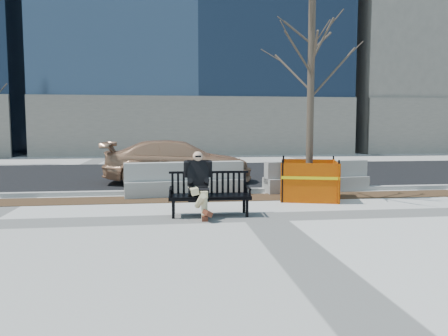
{
  "coord_description": "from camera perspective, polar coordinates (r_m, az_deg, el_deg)",
  "views": [
    {
      "loc": [
        -2.05,
        -9.24,
        1.99
      ],
      "look_at": [
        -0.75,
        0.9,
        1.01
      ],
      "focal_mm": 34.79,
      "sensor_mm": 36.0,
      "label": 1
    }
  ],
  "objects": [
    {
      "name": "seated_man",
      "position": [
        9.82,
        -3.39,
        -6.22
      ],
      "size": [
        0.65,
        1.05,
        1.45
      ],
      "primitive_type": null,
      "rotation": [
        0.0,
        0.0,
        -0.03
      ],
      "color": "black",
      "rests_on": "ground"
    },
    {
      "name": "jersey_barrier_left",
      "position": [
        12.62,
        -5.16,
        -3.61
      ],
      "size": [
        3.47,
        1.07,
        0.98
      ],
      "primitive_type": null,
      "rotation": [
        0.0,
        0.0,
        0.12
      ],
      "color": "#98968E",
      "rests_on": "ground"
    },
    {
      "name": "curb",
      "position": [
        13.09,
        1.75,
        -2.99
      ],
      "size": [
        60.0,
        0.25,
        0.12
      ],
      "primitive_type": "cube",
      "color": "#9E9B93",
      "rests_on": "ground"
    },
    {
      "name": "mulch_strip",
      "position": [
        12.18,
        2.46,
        -3.9
      ],
      "size": [
        40.0,
        1.2,
        0.02
      ],
      "primitive_type": "cube",
      "color": "#47301C",
      "rests_on": "ground"
    },
    {
      "name": "ground",
      "position": [
        9.67,
        5.1,
        -6.41
      ],
      "size": [
        120.0,
        120.0,
        0.0
      ],
      "primitive_type": "plane",
      "color": "beige",
      "rests_on": "ground"
    },
    {
      "name": "asphalt_street",
      "position": [
        18.26,
        -0.85,
        -0.75
      ],
      "size": [
        60.0,
        10.4,
        0.01
      ],
      "primitive_type": "cube",
      "color": "black",
      "rests_on": "ground"
    },
    {
      "name": "bench",
      "position": [
        9.78,
        -1.89,
        -6.26
      ],
      "size": [
        1.88,
        0.72,
        0.99
      ],
      "primitive_type": null,
      "rotation": [
        0.0,
        0.0,
        -0.03
      ],
      "color": "black",
      "rests_on": "ground"
    },
    {
      "name": "jersey_barrier_right",
      "position": [
        13.69,
        12.02,
        -2.99
      ],
      "size": [
        3.36,
        1.09,
        0.95
      ],
      "primitive_type": null,
      "rotation": [
        0.0,
        0.0,
        0.13
      ],
      "color": "gray",
      "rests_on": "ground"
    },
    {
      "name": "sedan",
      "position": [
        15.47,
        -6.01,
        -1.93
      ],
      "size": [
        5.23,
        2.24,
        1.5
      ],
      "primitive_type": "imported",
      "rotation": [
        0.0,
        0.0,
        1.54
      ],
      "color": "#A77856",
      "rests_on": "ground"
    },
    {
      "name": "tree_fence",
      "position": [
        12.21,
        11.06,
        -4.0
      ],
      "size": [
        2.82,
        2.82,
        5.7
      ],
      "primitive_type": null,
      "rotation": [
        0.0,
        0.0,
        -0.28
      ],
      "color": "#D55C00",
      "rests_on": "ground"
    }
  ]
}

